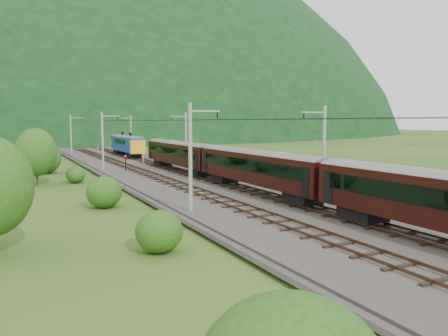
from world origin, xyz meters
name	(u,v)px	position (x,y,z in m)	size (l,w,h in m)	color
ground	(262,208)	(0.00, 0.00, 0.00)	(600.00, 600.00, 0.00)	#294816
railbed	(210,189)	(0.00, 10.00, 0.15)	(14.00, 220.00, 0.30)	#38332D
track_left	(188,188)	(-2.40, 10.00, 0.37)	(2.40, 220.00, 0.27)	#543424
track_right	(231,185)	(2.40, 10.00, 0.37)	(2.40, 220.00, 0.27)	#543424
catenary_left	(103,139)	(-6.12, 32.00, 4.50)	(2.54, 192.28, 8.00)	gray
catenary_right	(185,138)	(6.12, 32.00, 4.50)	(2.54, 192.28, 8.00)	gray
overhead_wires	(210,120)	(0.00, 10.00, 7.10)	(4.83, 198.00, 0.03)	black
mountain_main	(38,133)	(0.00, 260.00, 0.00)	(504.00, 360.00, 244.00)	black
train	(332,174)	(2.40, -5.55, 3.21)	(2.67, 126.64, 4.63)	black
hazard_post_near	(98,149)	(-0.23, 67.61, 0.97)	(0.14, 0.14, 1.34)	red
hazard_post_far	(143,159)	(0.69, 35.91, 1.14)	(0.18, 0.18, 1.68)	red
signal	(126,162)	(-3.89, 28.67, 1.54)	(0.23, 0.23, 2.12)	black
vegetation_left	(52,164)	(-14.06, 18.57, 2.51)	(12.95, 139.85, 6.30)	#204C14
vegetation_right	(296,168)	(12.79, 12.90, 1.35)	(4.63, 100.44, 3.15)	#204C14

